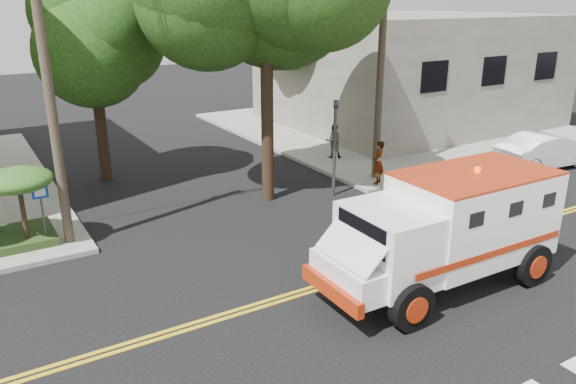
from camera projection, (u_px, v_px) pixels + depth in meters
ground at (339, 281)px, 14.75m from camera, size 100.00×100.00×0.00m
sidewalk_ne at (391, 125)px, 32.22m from camera, size 17.00×17.00×0.15m
building_right at (408, 68)px, 32.35m from camera, size 14.00×12.00×6.00m
utility_pole_left at (50, 96)px, 15.38m from camera, size 0.28×0.28×9.00m
utility_pole_right at (381, 68)px, 21.35m from camera, size 0.28×0.28×9.00m
tree_left at (101, 34)px, 21.07m from camera, size 4.48×4.20×7.70m
tree_right at (302, 16)px, 29.80m from camera, size 4.80×4.50×8.20m
traffic_signal at (335, 138)px, 20.40m from camera, size 0.15×0.18×3.60m
accessibility_sign at (42, 205)px, 16.26m from camera, size 0.45×0.10×2.02m
armored_truck at (448, 225)px, 14.04m from camera, size 6.48×2.70×2.93m
parked_sedan at (546, 150)px, 24.30m from camera, size 4.80×2.13×1.53m
pedestrian_a at (378, 163)px, 21.72m from camera, size 0.74×0.70×1.69m
pedestrian_b at (333, 141)px, 25.27m from camera, size 0.92×0.86×1.51m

